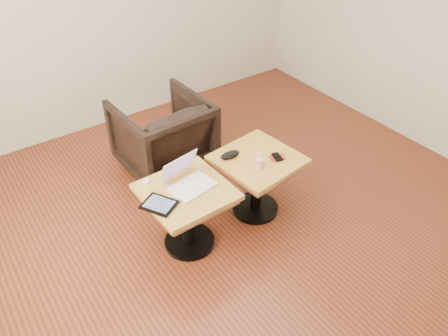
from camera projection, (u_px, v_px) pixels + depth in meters
room_shell at (253, 77)px, 2.80m from camera, size 4.52×4.52×2.71m
side_table_left at (187, 204)px, 3.23m from camera, size 0.62×0.62×0.55m
side_table_right at (257, 172)px, 3.54m from camera, size 0.68×0.68×0.55m
laptop at (188, 180)px, 3.17m from camera, size 0.36×0.35×0.21m
tablet at (159, 205)px, 3.01m from camera, size 0.27×0.28×0.02m
charging_adapter at (147, 182)px, 3.20m from camera, size 0.06×0.06×0.03m
glasses_case at (230, 155)px, 3.45m from camera, size 0.17×0.08×0.05m
striped_cup at (260, 163)px, 3.33m from camera, size 0.08×0.08×0.08m
earbuds_tangle at (259, 154)px, 3.49m from camera, size 0.07×0.05×0.01m
phone_on_sleeve at (277, 157)px, 3.45m from camera, size 0.14×0.12×0.02m
armchair at (163, 135)px, 4.07m from camera, size 0.81×0.83×0.72m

